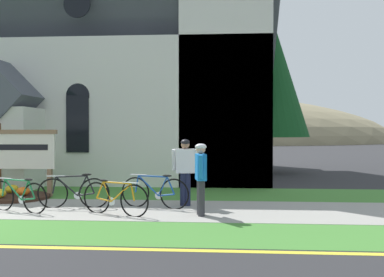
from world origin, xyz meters
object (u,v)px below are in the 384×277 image
(bicycle_orange, at_px, (115,198))
(bicycle_blue, at_px, (155,192))
(bicycle_white, at_px, (74,192))
(bicycle_green, at_px, (19,196))
(cyclist_in_white_jersey, at_px, (201,174))
(roadside_conifer, at_px, (267,69))
(church_sign, at_px, (23,152))
(cyclist_in_yellow_jersey, at_px, (185,167))

(bicycle_orange, distance_m, bicycle_blue, 1.21)
(bicycle_white, height_order, bicycle_green, bicycle_white)
(cyclist_in_white_jersey, height_order, roadside_conifer, roadside_conifer)
(church_sign, xyz_separation_m, bicycle_orange, (3.30, -2.52, -0.89))
(bicycle_blue, relative_size, cyclist_in_yellow_jersey, 1.04)
(bicycle_green, bearing_deg, church_sign, 113.13)
(bicycle_orange, height_order, bicycle_white, bicycle_white)
(bicycle_white, height_order, cyclist_in_white_jersey, cyclist_in_white_jersey)
(bicycle_green, bearing_deg, bicycle_white, 29.67)
(roadside_conifer, bearing_deg, bicycle_blue, -110.98)
(bicycle_green, bearing_deg, roadside_conifer, 56.60)
(bicycle_white, height_order, cyclist_in_yellow_jersey, cyclist_in_yellow_jersey)
(church_sign, distance_m, cyclist_in_yellow_jersey, 4.92)
(bicycle_white, relative_size, bicycle_green, 1.07)
(bicycle_orange, relative_size, bicycle_white, 0.94)
(church_sign, xyz_separation_m, cyclist_in_white_jersey, (5.20, -2.46, -0.34))
(bicycle_green, distance_m, roadside_conifer, 12.69)
(bicycle_blue, distance_m, cyclist_in_white_jersey, 1.56)
(bicycle_orange, relative_size, cyclist_in_white_jersey, 1.03)
(bicycle_blue, xyz_separation_m, cyclist_in_yellow_jersey, (0.71, 0.31, 0.58))
(church_sign, height_order, roadside_conifer, roadside_conifer)
(bicycle_blue, height_order, roadside_conifer, roadside_conifer)
(church_sign, distance_m, roadside_conifer, 11.28)
(bicycle_white, bearing_deg, cyclist_in_yellow_jersey, 9.68)
(bicycle_blue, bearing_deg, bicycle_white, -175.78)
(bicycle_orange, bearing_deg, bicycle_white, 146.41)
(cyclist_in_yellow_jersey, bearing_deg, church_sign, 165.23)
(bicycle_white, distance_m, bicycle_green, 1.25)
(bicycle_orange, height_order, roadside_conifer, roadside_conifer)
(bicycle_blue, bearing_deg, church_sign, 158.84)
(cyclist_in_yellow_jersey, xyz_separation_m, roadside_conifer, (2.82, 8.91, 3.64))
(bicycle_white, relative_size, bicycle_blue, 1.00)
(church_sign, relative_size, bicycle_blue, 1.14)
(bicycle_orange, xyz_separation_m, bicycle_white, (-1.22, 0.81, 0.01))
(church_sign, xyz_separation_m, bicycle_green, (0.99, -2.33, -0.89))
(bicycle_orange, distance_m, cyclist_in_white_jersey, 1.98)
(church_sign, relative_size, cyclist_in_white_jersey, 1.24)
(bicycle_orange, relative_size, bicycle_green, 1.01)
(bicycle_orange, relative_size, bicycle_blue, 0.94)
(church_sign, bearing_deg, cyclist_in_yellow_jersey, -14.77)
(bicycle_blue, bearing_deg, cyclist_in_yellow_jersey, 23.60)
(cyclist_in_yellow_jersey, height_order, roadside_conifer, roadside_conifer)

